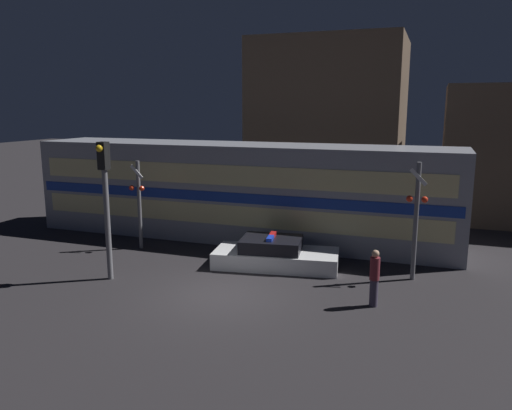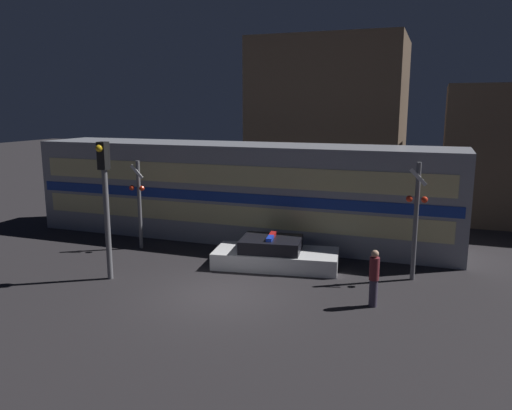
{
  "view_description": "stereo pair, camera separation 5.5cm",
  "coord_description": "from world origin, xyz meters",
  "px_view_note": "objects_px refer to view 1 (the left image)",
  "views": [
    {
      "loc": [
        5.97,
        -13.4,
        5.72
      ],
      "look_at": [
        -0.64,
        4.97,
        1.86
      ],
      "focal_mm": 35.0,
      "sensor_mm": 36.0,
      "label": 1
    },
    {
      "loc": [
        6.02,
        -13.38,
        5.72
      ],
      "look_at": [
        -0.64,
        4.97,
        1.86
      ],
      "focal_mm": 35.0,
      "sensor_mm": 36.0,
      "label": 2
    }
  ],
  "objects_px": {
    "police_car": "(275,255)",
    "crossing_signal_near": "(416,217)",
    "traffic_light_corner": "(106,196)",
    "pedestrian": "(374,278)",
    "train": "(239,191)"
  },
  "relations": [
    {
      "from": "crossing_signal_near",
      "to": "traffic_light_corner",
      "type": "height_order",
      "value": "traffic_light_corner"
    },
    {
      "from": "police_car",
      "to": "traffic_light_corner",
      "type": "bearing_deg",
      "value": -155.2
    },
    {
      "from": "pedestrian",
      "to": "traffic_light_corner",
      "type": "distance_m",
      "value": 8.9
    },
    {
      "from": "train",
      "to": "crossing_signal_near",
      "type": "xyz_separation_m",
      "value": [
        7.55,
        -3.27,
        0.08
      ]
    },
    {
      "from": "crossing_signal_near",
      "to": "traffic_light_corner",
      "type": "relative_size",
      "value": 0.86
    },
    {
      "from": "train",
      "to": "pedestrian",
      "type": "bearing_deg",
      "value": -42.47
    },
    {
      "from": "crossing_signal_near",
      "to": "traffic_light_corner",
      "type": "distance_m",
      "value": 10.22
    },
    {
      "from": "police_car",
      "to": "crossing_signal_near",
      "type": "relative_size",
      "value": 1.18
    },
    {
      "from": "crossing_signal_near",
      "to": "traffic_light_corner",
      "type": "bearing_deg",
      "value": -160.65
    },
    {
      "from": "pedestrian",
      "to": "traffic_light_corner",
      "type": "height_order",
      "value": "traffic_light_corner"
    },
    {
      "from": "traffic_light_corner",
      "to": "police_car",
      "type": "bearing_deg",
      "value": 33.38
    },
    {
      "from": "pedestrian",
      "to": "train",
      "type": "bearing_deg",
      "value": 137.53
    },
    {
      "from": "police_car",
      "to": "pedestrian",
      "type": "relative_size",
      "value": 2.76
    },
    {
      "from": "police_car",
      "to": "crossing_signal_near",
      "type": "height_order",
      "value": "crossing_signal_near"
    },
    {
      "from": "train",
      "to": "traffic_light_corner",
      "type": "bearing_deg",
      "value": -107.25
    }
  ]
}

